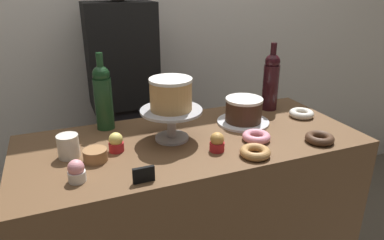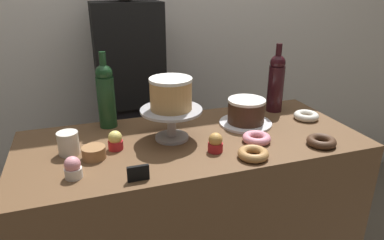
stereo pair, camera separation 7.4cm
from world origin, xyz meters
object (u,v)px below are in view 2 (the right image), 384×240
(chocolate_round_cake, at_px, (246,111))
(cupcake_strawberry, at_px, (73,168))
(cupcake_lemon, at_px, (115,141))
(donut_sugar, at_px, (306,116))
(price_sign_chalkboard, at_px, (138,173))
(wine_bottle_dark_red, at_px, (276,82))
(barista_figure, at_px, (132,105))
(donut_pink, at_px, (257,138))
(donut_chocolate, at_px, (321,141))
(wine_bottle_green, at_px, (106,95))
(cake_stand_pedestal, at_px, (171,118))
(white_layer_cake, at_px, (171,94))
(cookie_stack, at_px, (94,153))
(cupcake_caramel, at_px, (215,143))
(coffee_cup_ceramic, at_px, (68,143))
(donut_maple, at_px, (253,154))

(chocolate_round_cake, height_order, cupcake_strawberry, chocolate_round_cake)
(cupcake_lemon, height_order, donut_sugar, cupcake_lemon)
(price_sign_chalkboard, bearing_deg, donut_sugar, 18.92)
(wine_bottle_dark_red, relative_size, barista_figure, 0.20)
(chocolate_round_cake, height_order, donut_pink, chocolate_round_cake)
(donut_chocolate, height_order, barista_figure, barista_figure)
(wine_bottle_green, relative_size, cupcake_lemon, 4.38)
(cake_stand_pedestal, height_order, price_sign_chalkboard, cake_stand_pedestal)
(white_layer_cake, distance_m, wine_bottle_dark_red, 0.58)
(cake_stand_pedestal, relative_size, donut_chocolate, 2.18)
(cupcake_lemon, bearing_deg, donut_sugar, 2.59)
(chocolate_round_cake, distance_m, donut_chocolate, 0.34)
(cookie_stack, bearing_deg, donut_pink, -5.78)
(cupcake_caramel, bearing_deg, cookie_stack, 168.55)
(wine_bottle_green, height_order, cupcake_caramel, wine_bottle_green)
(wine_bottle_dark_red, bearing_deg, cupcake_caramel, -143.72)
(cake_stand_pedestal, xyz_separation_m, wine_bottle_green, (-0.23, 0.21, 0.06))
(wine_bottle_green, bearing_deg, white_layer_cake, -43.19)
(cupcake_lemon, height_order, cookie_stack, cupcake_lemon)
(cupcake_strawberry, relative_size, cookie_stack, 0.88)
(chocolate_round_cake, bearing_deg, donut_chocolate, -57.74)
(cookie_stack, bearing_deg, cupcake_caramel, -11.45)
(donut_sugar, relative_size, donut_chocolate, 1.00)
(cupcake_caramel, height_order, price_sign_chalkboard, cupcake_caramel)
(wine_bottle_green, distance_m, donut_sugar, 0.90)
(cupcake_caramel, height_order, coffee_cup_ceramic, coffee_cup_ceramic)
(cake_stand_pedestal, height_order, donut_chocolate, cake_stand_pedestal)
(barista_figure, bearing_deg, wine_bottle_dark_red, -38.12)
(donut_maple, bearing_deg, donut_sugar, 32.62)
(cupcake_lemon, bearing_deg, white_layer_cake, 7.31)
(donut_pink, xyz_separation_m, coffee_cup_ceramic, (-0.70, 0.13, 0.03))
(price_sign_chalkboard, xyz_separation_m, barista_figure, (0.13, 0.92, -0.09))
(cake_stand_pedestal, xyz_separation_m, donut_chocolate, (0.53, -0.24, -0.07))
(donut_maple, relative_size, donut_pink, 1.00)
(white_layer_cake, xyz_separation_m, cookie_stack, (-0.31, -0.07, -0.17))
(price_sign_chalkboard, height_order, coffee_cup_ceramic, coffee_cup_ceramic)
(donut_maple, bearing_deg, cookie_stack, 161.84)
(wine_bottle_green, xyz_separation_m, price_sign_chalkboard, (0.04, -0.49, -0.12))
(donut_maple, bearing_deg, cake_stand_pedestal, 132.76)
(chocolate_round_cake, bearing_deg, price_sign_chalkboard, -149.33)
(wine_bottle_green, bearing_deg, chocolate_round_cake, -16.27)
(cake_stand_pedestal, relative_size, price_sign_chalkboard, 3.48)
(cupcake_caramel, relative_size, price_sign_chalkboard, 1.06)
(donut_maple, distance_m, donut_chocolate, 0.30)
(chocolate_round_cake, xyz_separation_m, donut_maple, (-0.12, -0.30, -0.05))
(donut_maple, height_order, price_sign_chalkboard, price_sign_chalkboard)
(donut_sugar, bearing_deg, price_sign_chalkboard, -161.08)
(cake_stand_pedestal, relative_size, wine_bottle_dark_red, 0.75)
(wine_bottle_dark_red, xyz_separation_m, cookie_stack, (-0.87, -0.23, -0.12))
(donut_sugar, xyz_separation_m, price_sign_chalkboard, (-0.83, -0.28, 0.01))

